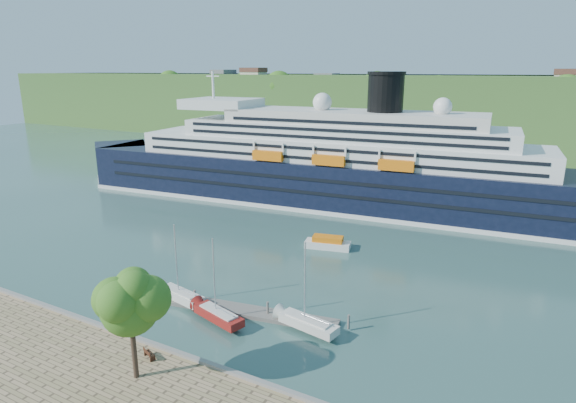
% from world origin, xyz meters
% --- Properties ---
extents(ground, '(400.00, 400.00, 0.00)m').
position_xyz_m(ground, '(0.00, 0.00, 0.00)').
color(ground, '#294946').
rests_on(ground, ground).
extents(far_hillside, '(400.00, 50.00, 24.00)m').
position_xyz_m(far_hillside, '(0.00, 145.00, 12.00)').
color(far_hillside, '#2E5120').
rests_on(far_hillside, ground).
extents(quay_coping, '(220.00, 0.50, 0.30)m').
position_xyz_m(quay_coping, '(0.00, -0.20, 1.15)').
color(quay_coping, slate).
rests_on(quay_coping, promenade).
extents(cruise_ship, '(115.40, 27.81, 25.67)m').
position_xyz_m(cruise_ship, '(-6.97, 55.95, 12.84)').
color(cruise_ship, black).
rests_on(cruise_ship, ground).
extents(park_bench, '(1.64, 1.14, 0.97)m').
position_xyz_m(park_bench, '(3.18, -1.85, 1.49)').
color(park_bench, '#492515').
rests_on(park_bench, promenade).
extents(promenade_tree, '(6.39, 6.39, 10.58)m').
position_xyz_m(promenade_tree, '(4.17, -4.42, 6.29)').
color(promenade_tree, '#336B1C').
rests_on(promenade_tree, promenade).
extents(floating_pontoon, '(20.12, 5.86, 0.44)m').
position_xyz_m(floating_pontoon, '(5.47, 10.76, 0.22)').
color(floating_pontoon, slate).
rests_on(floating_pontoon, ground).
extents(sailboat_white_near, '(7.18, 3.17, 8.97)m').
position_xyz_m(sailboat_white_near, '(-2.70, 9.14, 4.49)').
color(sailboat_white_near, silver).
rests_on(sailboat_white_near, ground).
extents(sailboat_red, '(7.24, 3.69, 9.01)m').
position_xyz_m(sailboat_red, '(3.87, 7.44, 4.50)').
color(sailboat_red, maroon).
rests_on(sailboat_red, ground).
extents(sailboat_white_far, '(7.37, 3.18, 9.22)m').
position_xyz_m(sailboat_white_far, '(12.92, 10.45, 4.61)').
color(sailboat_white_far, silver).
rests_on(sailboat_white_far, ground).
extents(tender_launch, '(7.16, 3.82, 1.88)m').
position_xyz_m(tender_launch, '(4.82, 33.27, 0.94)').
color(tender_launch, orange).
rests_on(tender_launch, ground).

